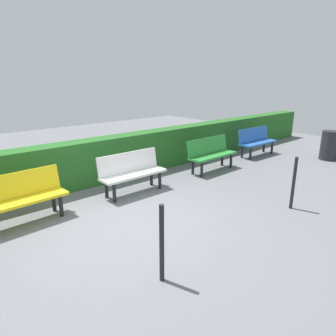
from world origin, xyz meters
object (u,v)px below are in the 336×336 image
object	(u,v)px
bench_green	(211,153)
trash_bin	(329,145)
bench_yellow	(17,197)
bench_white	(132,171)
bench_blue	(256,140)

from	to	relation	value
bench_green	trash_bin	world-z (taller)	trash_bin
bench_yellow	trash_bin	xyz separation A→B (m)	(-8.22, 1.73, -0.05)
bench_green	bench_white	size ratio (longest dim) A/B	1.02
bench_blue	bench_green	world-z (taller)	same
bench_blue	bench_green	size ratio (longest dim) A/B	0.98
bench_blue	bench_yellow	distance (m)	7.03
bench_yellow	bench_blue	bearing A→B (deg)	177.46
trash_bin	bench_yellow	bearing A→B (deg)	-11.91
bench_blue	bench_white	size ratio (longest dim) A/B	1.00
trash_bin	bench_white	bearing A→B (deg)	-15.70
bench_blue	bench_green	distance (m)	2.30
bench_yellow	bench_white	bearing A→B (deg)	175.92
bench_blue	bench_green	xyz separation A→B (m)	(2.29, 0.12, 0.00)
bench_green	bench_white	xyz separation A→B (m)	(2.47, -0.06, -0.00)
bench_blue	bench_yellow	size ratio (longest dim) A/B	0.92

